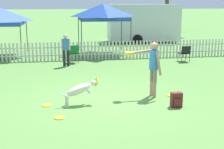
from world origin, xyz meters
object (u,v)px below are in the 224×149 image
object	(u,v)px
spectator_standing	(66,47)
folding_chair_blue_left	(73,52)
leaping_dog	(80,89)
equipment_trailer	(143,22)
handler_person	(152,63)
folding_chair_center	(185,52)
frisbee_near_handler	(60,118)
frisbee_near_dog	(47,105)
canopy_tent_secondary	(103,12)
backpack_on_grass	(176,100)
frisbee_midfield	(171,95)

from	to	relation	value
spectator_standing	folding_chair_blue_left	bearing A→B (deg)	-119.28
leaping_dog	equipment_trailer	bearing A→B (deg)	147.21
handler_person	equipment_trailer	distance (m)	13.56
folding_chair_blue_left	folding_chair_center	bearing A→B (deg)	159.95
frisbee_near_handler	frisbee_near_dog	bearing A→B (deg)	108.94
handler_person	frisbee_near_dog	bearing A→B (deg)	86.12
canopy_tent_secondary	equipment_trailer	xyz separation A→B (m)	(3.57, 4.76, -0.90)
leaping_dog	folding_chair_blue_left	xyz separation A→B (m)	(0.09, 6.32, 0.07)
spectator_standing	canopy_tent_secondary	bearing A→B (deg)	-126.58
leaping_dog	frisbee_near_handler	size ratio (longest dim) A/B	4.77
handler_person	frisbee_near_dog	world-z (taller)	handler_person
handler_person	frisbee_near_dog	xyz separation A→B (m)	(-3.19, -0.39, -1.06)
backpack_on_grass	canopy_tent_secondary	distance (m)	9.77
frisbee_near_dog	folding_chair_center	bearing A→B (deg)	41.66
handler_person	spectator_standing	xyz separation A→B (m)	(-2.51, 5.14, -0.20)
backpack_on_grass	folding_chair_blue_left	distance (m)	7.43
backpack_on_grass	equipment_trailer	bearing A→B (deg)	78.87
handler_person	folding_chair_blue_left	size ratio (longest dim) A/B	1.94
canopy_tent_secondary	frisbee_near_dog	bearing A→B (deg)	-107.81
canopy_tent_secondary	leaping_dog	bearing A→B (deg)	-102.03
folding_chair_center	frisbee_midfield	bearing A→B (deg)	59.06
equipment_trailer	handler_person	bearing A→B (deg)	-101.51
frisbee_midfield	frisbee_near_handler	bearing A→B (deg)	-158.14
folding_chair_blue_left	equipment_trailer	distance (m)	9.10
handler_person	folding_chair_center	size ratio (longest dim) A/B	2.16
handler_person	frisbee_midfield	distance (m)	1.25
folding_chair_blue_left	canopy_tent_secondary	size ratio (longest dim) A/B	0.32
frisbee_midfield	backpack_on_grass	world-z (taller)	backpack_on_grass
frisbee_midfield	canopy_tent_secondary	xyz separation A→B (m)	(-1.00, 8.45, 2.32)
handler_person	spectator_standing	size ratio (longest dim) A/B	1.15
leaping_dog	equipment_trailer	xyz separation A→B (m)	(5.46, 13.62, 0.97)
leaping_dog	canopy_tent_secondary	world-z (taller)	canopy_tent_secondary
spectator_standing	frisbee_near_handler	bearing A→B (deg)	84.08
backpack_on_grass	frisbee_midfield	bearing A→B (deg)	77.17
handler_person	frisbee_near_dog	distance (m)	3.38
handler_person	folding_chair_center	xyz separation A→B (m)	(3.28, 5.35, -0.61)
folding_chair_blue_left	handler_person	bearing A→B (deg)	95.57
backpack_on_grass	canopy_tent_secondary	bearing A→B (deg)	94.60
handler_person	backpack_on_grass	world-z (taller)	handler_person
folding_chair_center	frisbee_near_handler	bearing A→B (deg)	43.08
folding_chair_center	equipment_trailer	world-z (taller)	equipment_trailer
frisbee_midfield	folding_chair_blue_left	xyz separation A→B (m)	(-2.80, 5.91, 0.51)
leaping_dog	spectator_standing	size ratio (longest dim) A/B	0.86
spectator_standing	frisbee_midfield	bearing A→B (deg)	118.24
leaping_dog	frisbee_midfield	world-z (taller)	leaping_dog
leaping_dog	equipment_trailer	size ratio (longest dim) A/B	0.22
frisbee_midfield	canopy_tent_secondary	size ratio (longest dim) A/B	0.10
folding_chair_center	canopy_tent_secondary	bearing A→B (deg)	-45.02
frisbee_midfield	folding_chair_center	distance (m)	6.01
frisbee_midfield	spectator_standing	size ratio (longest dim) A/B	0.18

